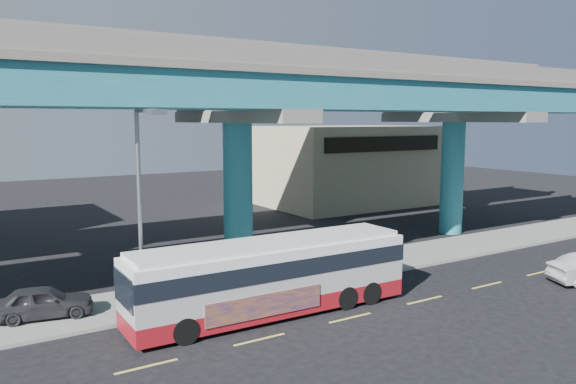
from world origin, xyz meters
TOP-DOWN VIEW (x-y plane):
  - ground at (0.00, 0.00)m, footprint 120.00×120.00m
  - sidewalk at (0.00, 5.50)m, footprint 70.00×4.00m
  - lane_markings at (-0.00, -0.30)m, footprint 58.00×0.12m
  - viaduct at (-0.00, 9.11)m, footprint 52.00×12.40m
  - building_beige at (18.00, 22.98)m, footprint 14.00×10.23m
  - transit_bus at (-2.32, 1.70)m, footprint 11.50×2.65m
  - parked_car at (-10.02, 5.60)m, footprint 2.73×4.11m
  - street_lamp at (-6.71, 3.43)m, footprint 0.50×2.57m
  - stop_sign at (4.32, 4.18)m, footprint 0.69×0.17m

SIDE VIEW (x-z plane):
  - ground at x=0.00m, z-range 0.00..0.00m
  - lane_markings at x=0.00m, z-range 0.00..0.01m
  - sidewalk at x=0.00m, z-range 0.00..0.15m
  - parked_car at x=-10.02m, z-range 0.15..1.38m
  - transit_bus at x=-2.32m, z-range 0.14..3.08m
  - stop_sign at x=4.32m, z-range 0.64..2.96m
  - building_beige at x=18.00m, z-range 0.01..7.01m
  - street_lamp at x=-6.71m, z-range 1.32..9.26m
  - viaduct at x=0.00m, z-range 3.29..14.99m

